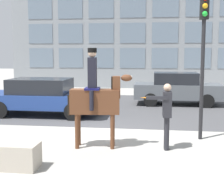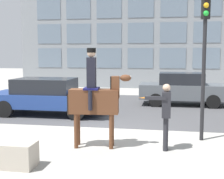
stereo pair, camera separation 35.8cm
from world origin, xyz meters
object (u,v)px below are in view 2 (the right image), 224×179
at_px(mounted_horse_lead, 95,98).
at_px(street_car_far_lane, 183,89).
at_px(traffic_light, 205,43).
at_px(pedestrian_bystander, 166,111).
at_px(street_car_near_lane, 47,96).

height_order(mounted_horse_lead, street_car_far_lane, mounted_horse_lead).
bearing_deg(mounted_horse_lead, traffic_light, 16.39).
distance_m(pedestrian_bystander, traffic_light, 2.36).
height_order(pedestrian_bystander, traffic_light, traffic_light).
bearing_deg(pedestrian_bystander, street_car_far_lane, -97.54).
bearing_deg(pedestrian_bystander, street_car_near_lane, -41.13).
relative_size(pedestrian_bystander, street_car_far_lane, 0.41).
bearing_deg(street_car_far_lane, mounted_horse_lead, -109.42).
xyz_separation_m(mounted_horse_lead, pedestrian_bystander, (1.86, 0.04, -0.32)).
relative_size(pedestrian_bystander, traffic_light, 0.42).
bearing_deg(mounted_horse_lead, street_car_far_lane, 64.91).
distance_m(street_car_near_lane, traffic_light, 6.87).
bearing_deg(street_car_near_lane, street_car_far_lane, 31.49).
height_order(street_car_near_lane, traffic_light, traffic_light).
bearing_deg(street_car_far_lane, traffic_light, -87.69).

